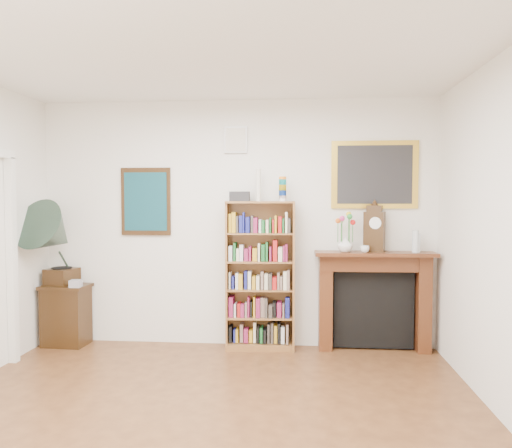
{
  "coord_description": "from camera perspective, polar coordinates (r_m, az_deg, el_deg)",
  "views": [
    {
      "loc": [
        0.72,
        -3.16,
        1.69
      ],
      "look_at": [
        0.31,
        1.6,
        1.44
      ],
      "focal_mm": 35.0,
      "sensor_mm": 36.0,
      "label": 1
    }
  ],
  "objects": [
    {
      "name": "flower_vase",
      "position": [
        5.53,
        10.16,
        -2.29
      ],
      "size": [
        0.16,
        0.16,
        0.17
      ],
      "primitive_type": "imported",
      "rotation": [
        0.0,
        0.0,
        -0.01
      ],
      "color": "white",
      "rests_on": "fireplace"
    },
    {
      "name": "side_cabinet",
      "position": [
        6.22,
        -20.87,
        -9.69
      ],
      "size": [
        0.53,
        0.4,
        0.7
      ],
      "primitive_type": "cube",
      "rotation": [
        0.0,
        0.0,
        -0.05
      ],
      "color": "black",
      "rests_on": "floor"
    },
    {
      "name": "mantel_clock",
      "position": [
        5.61,
        13.37,
        -0.61
      ],
      "size": [
        0.25,
        0.19,
        0.51
      ],
      "rotation": [
        0.0,
        0.0,
        -0.35
      ],
      "color": "black",
      "rests_on": "fireplace"
    },
    {
      "name": "room",
      "position": [
        3.25,
        -7.86,
        -2.2
      ],
      "size": [
        4.51,
        5.01,
        2.81
      ],
      "color": "#4C2B17",
      "rests_on": "ground"
    },
    {
      "name": "bottle_left",
      "position": [
        5.67,
        17.76,
        -1.9
      ],
      "size": [
        0.07,
        0.07,
        0.24
      ],
      "primitive_type": "cylinder",
      "color": "silver",
      "rests_on": "fireplace"
    },
    {
      "name": "fireplace",
      "position": [
        5.72,
        13.31,
        -7.63
      ],
      "size": [
        1.31,
        0.34,
        1.1
      ],
      "rotation": [
        0.0,
        0.0,
        0.02
      ],
      "color": "#461D10",
      "rests_on": "floor"
    },
    {
      "name": "bottle_right",
      "position": [
        5.69,
        17.98,
        -2.09
      ],
      "size": [
        0.06,
        0.06,
        0.2
      ],
      "primitive_type": "cylinder",
      "color": "silver",
      "rests_on": "fireplace"
    },
    {
      "name": "gramophone",
      "position": [
        6.01,
        -22.1,
        -1.44
      ],
      "size": [
        0.77,
        0.87,
        0.98
      ],
      "rotation": [
        0.0,
        0.0,
        -0.26
      ],
      "color": "black",
      "rests_on": "side_cabinet"
    },
    {
      "name": "bookshelf",
      "position": [
        5.57,
        0.46,
        -4.93
      ],
      "size": [
        0.78,
        0.32,
        1.91
      ],
      "rotation": [
        0.0,
        0.0,
        0.06
      ],
      "color": "brown",
      "rests_on": "floor"
    },
    {
      "name": "small_picture",
      "position": [
        5.72,
        -2.33,
        9.6
      ],
      "size": [
        0.26,
        0.04,
        0.3
      ],
      "color": "white",
      "rests_on": "back_wall"
    },
    {
      "name": "teal_poster",
      "position": [
        5.91,
        -12.48,
        2.52
      ],
      "size": [
        0.58,
        0.04,
        0.78
      ],
      "color": "black",
      "rests_on": "back_wall"
    },
    {
      "name": "gilt_painting",
      "position": [
        5.7,
        13.39,
        5.51
      ],
      "size": [
        0.95,
        0.04,
        0.75
      ],
      "color": "gold",
      "rests_on": "back_wall"
    },
    {
      "name": "teacup",
      "position": [
        5.51,
        12.34,
        -2.83
      ],
      "size": [
        0.11,
        0.11,
        0.07
      ],
      "primitive_type": "imported",
      "rotation": [
        0.0,
        0.0,
        -0.19
      ],
      "color": "silver",
      "rests_on": "fireplace"
    },
    {
      "name": "cd_stack",
      "position": [
        5.96,
        -19.91,
        -6.42
      ],
      "size": [
        0.13,
        0.13,
        0.08
      ],
      "primitive_type": "cube",
      "rotation": [
        0.0,
        0.0,
        0.11
      ],
      "color": "silver",
      "rests_on": "side_cabinet"
    }
  ]
}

